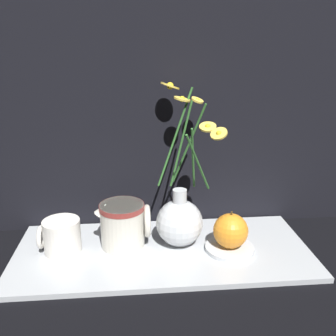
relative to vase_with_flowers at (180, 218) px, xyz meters
name	(u,v)px	position (x,y,z in m)	size (l,w,h in m)	color
ground_plane	(163,254)	(-0.04, -0.02, -0.08)	(6.00, 6.00, 0.00)	black
shelf	(163,251)	(-0.04, -0.02, -0.07)	(0.68, 0.29, 0.01)	#B2B7BC
backdrop_wall	(156,4)	(-0.04, 0.14, 0.47)	(1.18, 0.02, 1.10)	black
vase_with_flowers	(180,218)	(0.00, 0.00, 0.00)	(0.15, 0.19, 0.37)	silver
yellow_mug	(61,236)	(-0.27, -0.01, -0.03)	(0.09, 0.08, 0.08)	silver
ceramic_pitcher	(124,223)	(-0.13, 0.00, -0.01)	(0.13, 0.10, 0.11)	beige
saucer_plate	(230,248)	(0.11, -0.04, -0.06)	(0.11, 0.11, 0.01)	silver
orange_fruit	(231,231)	(0.11, -0.04, -0.02)	(0.08, 0.08, 0.09)	orange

